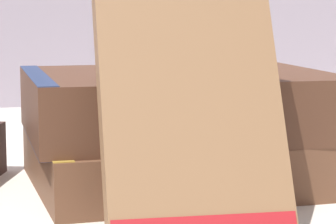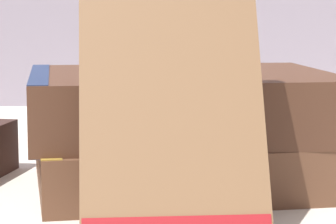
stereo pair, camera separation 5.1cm
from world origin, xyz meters
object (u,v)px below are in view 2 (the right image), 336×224
(book_flat_bottom, at_px, (187,159))
(reading_glasses, at_px, (111,148))
(book_flat_top, at_px, (173,103))
(book_leaning_front, at_px, (163,115))
(pocket_watch, at_px, (208,70))

(book_flat_bottom, bearing_deg, reading_glasses, 105.06)
(book_flat_top, relative_size, book_leaning_front, 1.51)
(book_flat_bottom, xyz_separation_m, book_flat_top, (-0.01, 0.00, 0.04))
(book_flat_bottom, xyz_separation_m, book_leaning_front, (-0.03, -0.12, 0.05))
(book_flat_bottom, height_order, book_flat_top, book_flat_top)
(book_leaning_front, height_order, pocket_watch, book_leaning_front)
(reading_glasses, bearing_deg, pocket_watch, -74.50)
(pocket_watch, xyz_separation_m, reading_glasses, (-0.06, 0.14, -0.08))
(book_flat_bottom, relative_size, reading_glasses, 2.31)
(reading_glasses, bearing_deg, book_flat_top, -80.29)
(book_flat_top, xyz_separation_m, book_leaning_front, (-0.02, -0.12, 0.01))
(book_leaning_front, relative_size, reading_glasses, 1.42)
(book_flat_bottom, xyz_separation_m, pocket_watch, (0.01, -0.01, 0.06))
(book_flat_top, bearing_deg, pocket_watch, -38.24)
(book_flat_top, relative_size, reading_glasses, 2.14)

